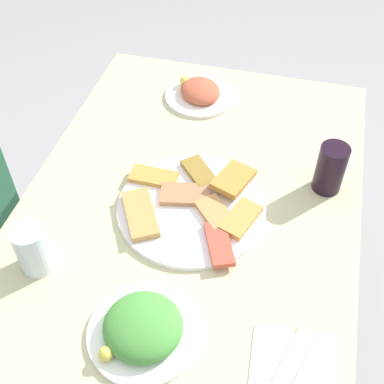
{
  "coord_description": "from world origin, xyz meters",
  "views": [
    {
      "loc": [
        -0.77,
        -0.2,
        1.6
      ],
      "look_at": [
        -0.02,
        -0.0,
        0.77
      ],
      "focal_mm": 47.08,
      "sensor_mm": 36.0,
      "label": 1
    }
  ],
  "objects_px": {
    "dining_table": "(192,221)",
    "salad_plate_greens": "(200,92)",
    "paper_napkin": "(294,371)",
    "salad_plate_rice": "(141,328)",
    "drinking_glass": "(33,248)",
    "pide_platter": "(192,205)",
    "spoon": "(284,367)",
    "fork": "(304,372)",
    "soda_can": "(331,169)"
  },
  "relations": [
    {
      "from": "dining_table",
      "to": "salad_plate_greens",
      "type": "distance_m",
      "value": 0.4
    },
    {
      "from": "salad_plate_greens",
      "to": "paper_napkin",
      "type": "relative_size",
      "value": 1.31
    },
    {
      "from": "salad_plate_rice",
      "to": "drinking_glass",
      "type": "xyz_separation_m",
      "value": [
        0.09,
        0.25,
        0.03
      ]
    },
    {
      "from": "pide_platter",
      "to": "spoon",
      "type": "height_order",
      "value": "pide_platter"
    },
    {
      "from": "drinking_glass",
      "to": "spoon",
      "type": "relative_size",
      "value": 0.64
    },
    {
      "from": "fork",
      "to": "drinking_glass",
      "type": "bearing_deg",
      "value": 97.34
    },
    {
      "from": "soda_can",
      "to": "paper_napkin",
      "type": "distance_m",
      "value": 0.47
    },
    {
      "from": "paper_napkin",
      "to": "fork",
      "type": "height_order",
      "value": "fork"
    },
    {
      "from": "drinking_glass",
      "to": "spoon",
      "type": "height_order",
      "value": "drinking_glass"
    },
    {
      "from": "salad_plate_rice",
      "to": "drinking_glass",
      "type": "relative_size",
      "value": 1.86
    },
    {
      "from": "pide_platter",
      "to": "spoon",
      "type": "xyz_separation_m",
      "value": [
        -0.32,
        -0.25,
        -0.01
      ]
    },
    {
      "from": "salad_plate_greens",
      "to": "salad_plate_rice",
      "type": "xyz_separation_m",
      "value": [
        -0.73,
        -0.07,
        0.01
      ]
    },
    {
      "from": "spoon",
      "to": "pide_platter",
      "type": "bearing_deg",
      "value": 54.08
    },
    {
      "from": "salad_plate_rice",
      "to": "paper_napkin",
      "type": "bearing_deg",
      "value": -90.5
    },
    {
      "from": "pide_platter",
      "to": "salad_plate_greens",
      "type": "height_order",
      "value": "salad_plate_greens"
    },
    {
      "from": "salad_plate_greens",
      "to": "soda_can",
      "type": "bearing_deg",
      "value": -125.99
    },
    {
      "from": "pide_platter",
      "to": "paper_napkin",
      "type": "bearing_deg",
      "value": -140.54
    },
    {
      "from": "salad_plate_rice",
      "to": "spoon",
      "type": "relative_size",
      "value": 1.18
    },
    {
      "from": "fork",
      "to": "soda_can",
      "type": "bearing_deg",
      "value": 16.75
    },
    {
      "from": "dining_table",
      "to": "spoon",
      "type": "xyz_separation_m",
      "value": [
        -0.36,
        -0.26,
        0.1
      ]
    },
    {
      "from": "salad_plate_greens",
      "to": "drinking_glass",
      "type": "height_order",
      "value": "drinking_glass"
    },
    {
      "from": "paper_napkin",
      "to": "soda_can",
      "type": "bearing_deg",
      "value": -2.61
    },
    {
      "from": "paper_napkin",
      "to": "pide_platter",
      "type": "bearing_deg",
      "value": 39.46
    },
    {
      "from": "dining_table",
      "to": "fork",
      "type": "bearing_deg",
      "value": -140.96
    },
    {
      "from": "salad_plate_greens",
      "to": "soda_can",
      "type": "height_order",
      "value": "soda_can"
    },
    {
      "from": "pide_platter",
      "to": "salad_plate_rice",
      "type": "height_order",
      "value": "salad_plate_rice"
    },
    {
      "from": "pide_platter",
      "to": "salad_plate_greens",
      "type": "relative_size",
      "value": 1.69
    },
    {
      "from": "drinking_glass",
      "to": "spoon",
      "type": "distance_m",
      "value": 0.52
    },
    {
      "from": "salad_plate_rice",
      "to": "paper_napkin",
      "type": "distance_m",
      "value": 0.28
    },
    {
      "from": "salad_plate_greens",
      "to": "salad_plate_rice",
      "type": "bearing_deg",
      "value": -174.44
    },
    {
      "from": "dining_table",
      "to": "pide_platter",
      "type": "xyz_separation_m",
      "value": [
        -0.04,
        -0.01,
        0.1
      ]
    },
    {
      "from": "salad_plate_greens",
      "to": "fork",
      "type": "distance_m",
      "value": 0.82
    },
    {
      "from": "soda_can",
      "to": "spoon",
      "type": "bearing_deg",
      "value": 175.18
    },
    {
      "from": "spoon",
      "to": "dining_table",
      "type": "bearing_deg",
      "value": 52.01
    },
    {
      "from": "drinking_glass",
      "to": "fork",
      "type": "height_order",
      "value": "drinking_glass"
    },
    {
      "from": "dining_table",
      "to": "pide_platter",
      "type": "relative_size",
      "value": 3.18
    },
    {
      "from": "drinking_glass",
      "to": "pide_platter",
      "type": "bearing_deg",
      "value": -49.58
    },
    {
      "from": "soda_can",
      "to": "spoon",
      "type": "distance_m",
      "value": 0.47
    },
    {
      "from": "salad_plate_rice",
      "to": "spoon",
      "type": "distance_m",
      "value": 0.26
    },
    {
      "from": "salad_plate_rice",
      "to": "soda_can",
      "type": "xyz_separation_m",
      "value": [
        0.46,
        -0.3,
        0.04
      ]
    },
    {
      "from": "salad_plate_rice",
      "to": "spoon",
      "type": "height_order",
      "value": "salad_plate_rice"
    },
    {
      "from": "fork",
      "to": "spoon",
      "type": "distance_m",
      "value": 0.04
    },
    {
      "from": "dining_table",
      "to": "soda_can",
      "type": "relative_size",
      "value": 8.72
    },
    {
      "from": "fork",
      "to": "dining_table",
      "type": "bearing_deg",
      "value": 56.18
    },
    {
      "from": "salad_plate_greens",
      "to": "spoon",
      "type": "height_order",
      "value": "salad_plate_greens"
    },
    {
      "from": "salad_plate_greens",
      "to": "paper_napkin",
      "type": "distance_m",
      "value": 0.81
    },
    {
      "from": "pide_platter",
      "to": "spoon",
      "type": "relative_size",
      "value": 1.9
    },
    {
      "from": "paper_napkin",
      "to": "dining_table",
      "type": "bearing_deg",
      "value": 37.27
    },
    {
      "from": "pide_platter",
      "to": "fork",
      "type": "height_order",
      "value": "pide_platter"
    },
    {
      "from": "soda_can",
      "to": "pide_platter",
      "type": "bearing_deg",
      "value": 116.65
    }
  ]
}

